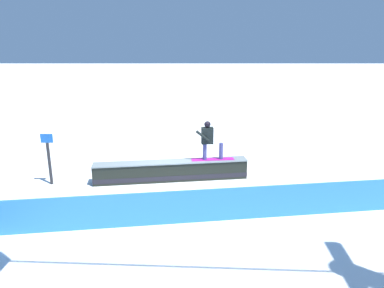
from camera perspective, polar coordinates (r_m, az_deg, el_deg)
ground_plane at (r=12.89m, az=-3.27°, el=-5.69°), size 120.00×120.00×0.00m
grind_box at (r=12.77m, az=-3.29°, el=-4.36°), size 5.37×1.26×0.70m
snowboarder at (r=12.59m, az=2.65°, el=0.74°), size 1.52×0.49×1.39m
safety_fence at (r=9.84m, az=-4.34°, el=-10.01°), size 12.86×1.83×0.95m
trail_marker at (r=13.14m, az=-21.56°, el=-1.98°), size 0.40×0.10×1.78m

